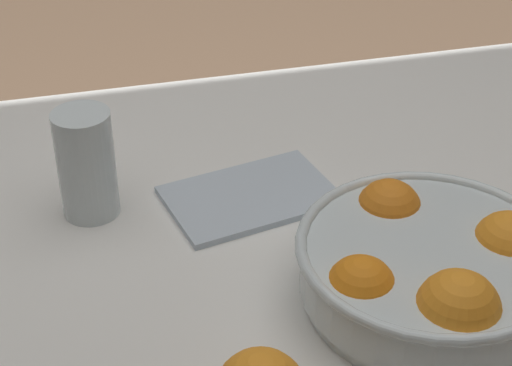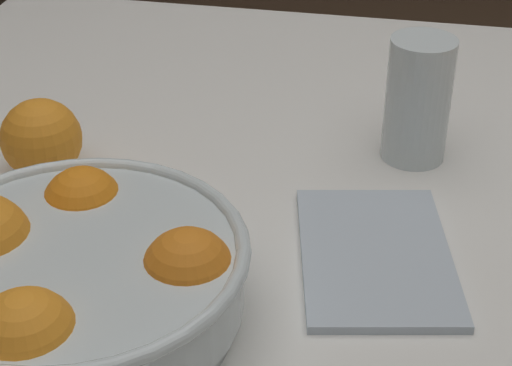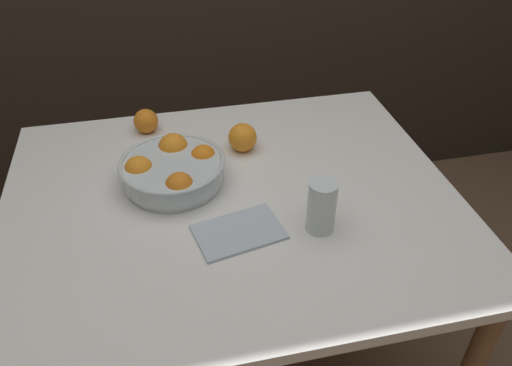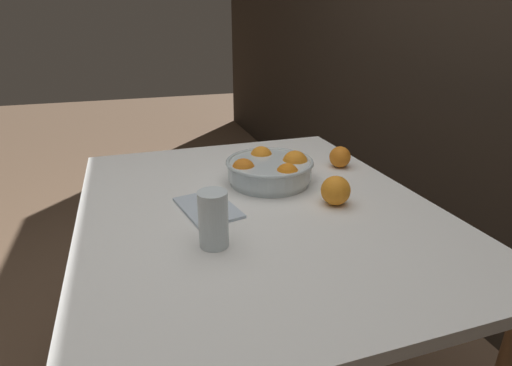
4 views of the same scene
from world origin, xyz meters
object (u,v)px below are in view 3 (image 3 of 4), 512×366
at_px(fruit_bowl, 173,169).
at_px(orange_loose_near_bowl, 243,138).
at_px(orange_loose_front, 146,121).
at_px(juice_glass, 321,208).

distance_m(fruit_bowl, orange_loose_near_bowl, 0.24).
bearing_deg(orange_loose_front, orange_loose_near_bowl, -31.20).
bearing_deg(orange_loose_front, juice_glass, -54.47).
bearing_deg(juice_glass, orange_loose_front, 125.53).
height_order(juice_glass, orange_loose_front, juice_glass).
xyz_separation_m(fruit_bowl, juice_glass, (0.32, -0.25, 0.02)).
relative_size(juice_glass, orange_loose_front, 1.81).
relative_size(fruit_bowl, orange_loose_front, 3.74).
relative_size(orange_loose_near_bowl, orange_loose_front, 1.12).
xyz_separation_m(juice_glass, orange_loose_front, (-0.37, 0.52, -0.03)).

